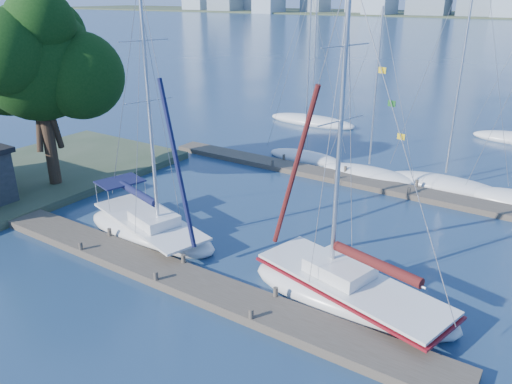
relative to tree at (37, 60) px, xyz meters
The scene contains 11 objects.
ground 16.54m from the tree, 16.41° to the right, with size 700.00×700.00×0.00m, color #18354E.
near_dock 16.44m from the tree, 16.41° to the right, with size 26.00×2.00×0.40m, color #463E33.
far_dock 21.36m from the tree, 37.27° to the left, with size 30.00×1.80×0.36m, color #463E33.
shore 8.76m from the tree, 162.43° to the right, with size 12.00×22.00×0.50m, color #38472D.
tree is the anchor object (origin of this frame).
sailboat_navy 12.42m from the tree, ahead, with size 8.86×4.95×13.22m.
sailboat_maroon 22.47m from the tree, ahead, with size 9.46×5.11×13.50m.
bg_boat_1 19.73m from the tree, 54.14° to the left, with size 6.46×3.60×12.41m.
bg_boat_2 22.57m from the tree, 40.14° to the left, with size 7.20×3.68×11.64m.
bg_boat_3 26.74m from the tree, 34.30° to the left, with size 7.66×2.62×15.83m.
bg_boat_6 27.04m from the tree, 77.46° to the left, with size 9.38×3.40×15.56m.
Camera 1 is at (13.98, -14.13, 12.00)m, focal length 35.00 mm.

